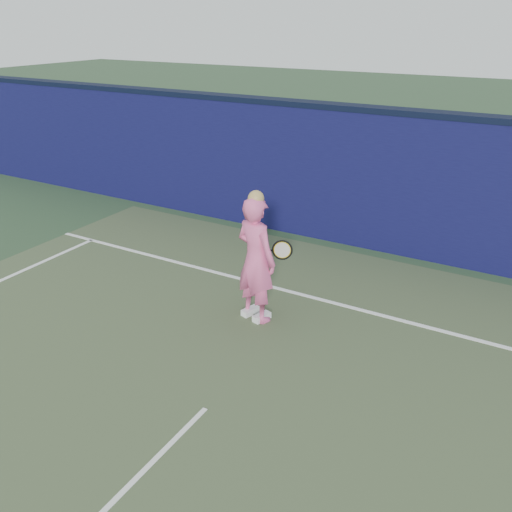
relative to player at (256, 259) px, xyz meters
The scene contains 6 objects.
ground 3.23m from the player, 80.33° to the right, with size 80.00×80.00×0.00m, color #294228.
backstop_wall 3.51m from the player, 81.45° to the left, with size 24.00×0.40×2.50m, color #0D0D39.
wall_cap 3.85m from the player, 81.45° to the left, with size 24.00×0.42×0.10m, color black.
player is the anchor object (origin of this frame).
racket 0.50m from the player, 74.49° to the left, with size 0.58×0.17×0.31m.
court_lines 3.54m from the player, 81.26° to the right, with size 11.00×12.04×0.01m.
Camera 1 is at (2.91, -2.93, 4.05)m, focal length 38.00 mm.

